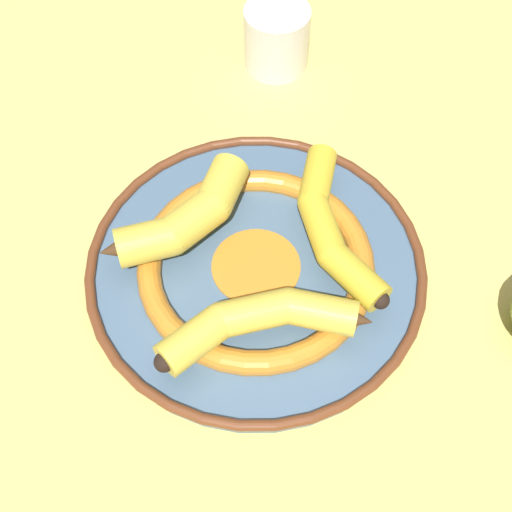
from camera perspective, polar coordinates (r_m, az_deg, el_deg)
name	(u,v)px	position (r m, az deg, el deg)	size (l,w,h in m)	color
ground_plane	(295,296)	(0.71, 3.17, -3.24)	(2.80, 2.80, 0.00)	#E5CC6B
decorative_bowl	(256,268)	(0.70, 0.00, -0.96)	(0.34, 0.34, 0.03)	slate
banana_a	(330,223)	(0.70, 5.91, 2.61)	(0.07, 0.20, 0.03)	yellow
banana_b	(261,320)	(0.64, 0.38, -5.17)	(0.20, 0.07, 0.03)	yellow
banana_c	(185,218)	(0.69, -5.72, 3.01)	(0.15, 0.12, 0.04)	yellow
coffee_mug	(276,35)	(0.89, 1.59, 17.23)	(0.08, 0.12, 0.08)	white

